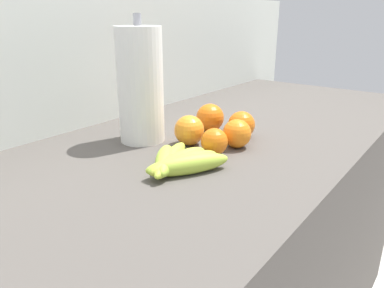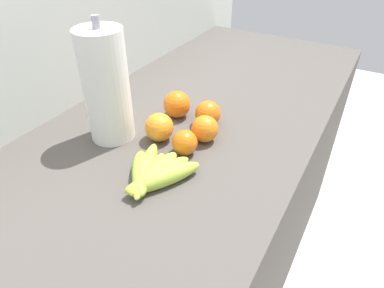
{
  "view_description": "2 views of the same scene",
  "coord_description": "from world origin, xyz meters",
  "px_view_note": "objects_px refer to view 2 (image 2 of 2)",
  "views": [
    {
      "loc": [
        -0.92,
        -0.54,
        1.23
      ],
      "look_at": [
        -0.28,
        -0.05,
        0.95
      ],
      "focal_mm": 34.02,
      "sensor_mm": 36.0,
      "label": 1
    },
    {
      "loc": [
        -0.83,
        -0.45,
        1.44
      ],
      "look_at": [
        -0.21,
        -0.09,
        0.94
      ],
      "focal_mm": 31.69,
      "sensor_mm": 36.0,
      "label": 2
    }
  ],
  "objects_px": {
    "banana_bunch": "(153,174)",
    "orange_back_left": "(208,114)",
    "orange_back_right": "(159,127)",
    "paper_towel_roll": "(106,87)",
    "orange_right": "(177,104)",
    "orange_center": "(205,129)",
    "orange_front": "(185,143)"
  },
  "relations": [
    {
      "from": "orange_center",
      "to": "orange_front",
      "type": "relative_size",
      "value": 1.11
    },
    {
      "from": "banana_bunch",
      "to": "orange_center",
      "type": "distance_m",
      "value": 0.21
    },
    {
      "from": "orange_right",
      "to": "orange_back_left",
      "type": "bearing_deg",
      "value": -88.19
    },
    {
      "from": "orange_right",
      "to": "orange_back_left",
      "type": "distance_m",
      "value": 0.1
    },
    {
      "from": "orange_right",
      "to": "orange_front",
      "type": "bearing_deg",
      "value": -141.87
    },
    {
      "from": "banana_bunch",
      "to": "orange_back_left",
      "type": "distance_m",
      "value": 0.28
    },
    {
      "from": "orange_back_right",
      "to": "orange_front",
      "type": "xyz_separation_m",
      "value": [
        -0.02,
        -0.09,
        -0.01
      ]
    },
    {
      "from": "orange_back_right",
      "to": "banana_bunch",
      "type": "bearing_deg",
      "value": -150.45
    },
    {
      "from": "orange_right",
      "to": "paper_towel_roll",
      "type": "height_order",
      "value": "paper_towel_roll"
    },
    {
      "from": "orange_center",
      "to": "orange_front",
      "type": "bearing_deg",
      "value": 168.18
    },
    {
      "from": "orange_center",
      "to": "banana_bunch",
      "type": "bearing_deg",
      "value": 173.14
    },
    {
      "from": "orange_right",
      "to": "orange_back_left",
      "type": "xyz_separation_m",
      "value": [
        0.0,
        -0.1,
        -0.0
      ]
    },
    {
      "from": "banana_bunch",
      "to": "paper_towel_roll",
      "type": "height_order",
      "value": "paper_towel_roll"
    },
    {
      "from": "orange_center",
      "to": "orange_back_left",
      "type": "bearing_deg",
      "value": 22.09
    },
    {
      "from": "orange_back_left",
      "to": "banana_bunch",
      "type": "bearing_deg",
      "value": -178.89
    },
    {
      "from": "banana_bunch",
      "to": "orange_front",
      "type": "xyz_separation_m",
      "value": [
        0.13,
        -0.01,
        0.01
      ]
    },
    {
      "from": "banana_bunch",
      "to": "orange_back_right",
      "type": "relative_size",
      "value": 2.56
    },
    {
      "from": "orange_front",
      "to": "paper_towel_roll",
      "type": "relative_size",
      "value": 0.2
    },
    {
      "from": "banana_bunch",
      "to": "orange_front",
      "type": "relative_size",
      "value": 3.04
    },
    {
      "from": "paper_towel_roll",
      "to": "orange_front",
      "type": "bearing_deg",
      "value": -82.48
    },
    {
      "from": "orange_center",
      "to": "orange_right",
      "type": "distance_m",
      "value": 0.15
    },
    {
      "from": "orange_back_right",
      "to": "orange_back_left",
      "type": "bearing_deg",
      "value": -30.43
    },
    {
      "from": "orange_back_right",
      "to": "orange_back_left",
      "type": "height_order",
      "value": "orange_back_right"
    },
    {
      "from": "orange_center",
      "to": "orange_back_right",
      "type": "distance_m",
      "value": 0.12
    },
    {
      "from": "banana_bunch",
      "to": "orange_right",
      "type": "relative_size",
      "value": 2.48
    },
    {
      "from": "orange_center",
      "to": "orange_back_left",
      "type": "xyz_separation_m",
      "value": [
        0.08,
        0.03,
        0.0
      ]
    },
    {
      "from": "orange_right",
      "to": "orange_back_right",
      "type": "bearing_deg",
      "value": -169.14
    },
    {
      "from": "banana_bunch",
      "to": "orange_front",
      "type": "bearing_deg",
      "value": -3.8
    },
    {
      "from": "orange_front",
      "to": "orange_right",
      "type": "bearing_deg",
      "value": 38.13
    },
    {
      "from": "orange_right",
      "to": "orange_back_right",
      "type": "distance_m",
      "value": 0.13
    },
    {
      "from": "orange_back_left",
      "to": "orange_right",
      "type": "bearing_deg",
      "value": 91.81
    },
    {
      "from": "orange_front",
      "to": "orange_back_right",
      "type": "bearing_deg",
      "value": 78.17
    }
  ]
}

